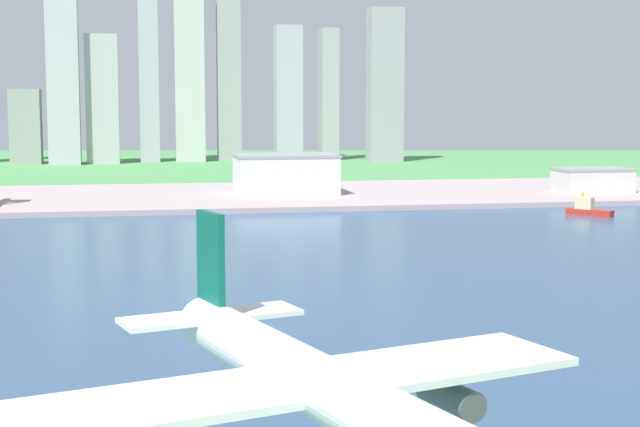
% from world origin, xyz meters
% --- Properties ---
extents(ground_plane, '(2400.00, 2400.00, 0.00)m').
position_xyz_m(ground_plane, '(0.00, 300.00, 0.00)').
color(ground_plane, '#4D904F').
extents(water_bay, '(840.00, 360.00, 0.15)m').
position_xyz_m(water_bay, '(0.00, 240.00, 0.07)').
color(water_bay, '#2D4C70').
rests_on(water_bay, ground).
extents(industrial_pier, '(840.00, 140.00, 2.50)m').
position_xyz_m(industrial_pier, '(0.00, 490.00, 1.25)').
color(industrial_pier, '#A69698').
rests_on(industrial_pier, ground).
extents(airplane_landing, '(35.70, 38.66, 11.42)m').
position_xyz_m(airplane_landing, '(-23.69, 61.56, 30.77)').
color(airplane_landing, white).
extents(tugboat_small, '(16.40, 18.06, 9.55)m').
position_xyz_m(tugboat_small, '(152.58, 387.55, 2.86)').
color(tugboat_small, '#B22D1E').
rests_on(tugboat_small, water_bay).
extents(warehouse_main, '(50.11, 36.52, 19.69)m').
position_xyz_m(warehouse_main, '(38.38, 486.02, 12.37)').
color(warehouse_main, silver).
rests_on(warehouse_main, industrial_pier).
extents(warehouse_annex, '(36.15, 24.05, 12.17)m').
position_xyz_m(warehouse_annex, '(193.43, 466.47, 8.61)').
color(warehouse_annex, silver).
rests_on(warehouse_annex, industrial_pier).
extents(distant_skyline, '(367.83, 67.24, 155.80)m').
position_xyz_m(distant_skyline, '(2.44, 817.51, 64.43)').
color(distant_skyline, '#A7A7AE').
rests_on(distant_skyline, ground).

